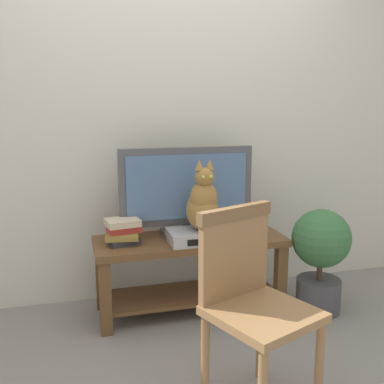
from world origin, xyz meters
The scene contains 9 objects.
ground_plane centered at (0.00, 0.00, 0.00)m, with size 12.00×12.00×0.00m, color gray.
back_wall centered at (0.00, 0.91, 1.40)m, with size 7.00×0.12×2.80m, color beige.
tv_stand centered at (0.06, 0.49, 0.35)m, with size 1.26×0.46×0.51m.
tv centered at (0.06, 0.57, 0.82)m, with size 0.90×0.20×0.59m.
media_box centered at (0.12, 0.40, 0.55)m, with size 0.44×0.26×0.08m.
cat centered at (0.12, 0.38, 0.76)m, with size 0.21×0.31×0.46m.
wooden_chair centered at (0.08, -0.51, 0.54)m, with size 0.55×0.55×0.93m.
book_stack centered at (-0.38, 0.49, 0.59)m, with size 0.24×0.21×0.16m.
potted_plant centered at (0.89, 0.25, 0.41)m, with size 0.39×0.39×0.71m.
Camera 1 is at (-0.69, -2.30, 1.40)m, focal length 42.48 mm.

